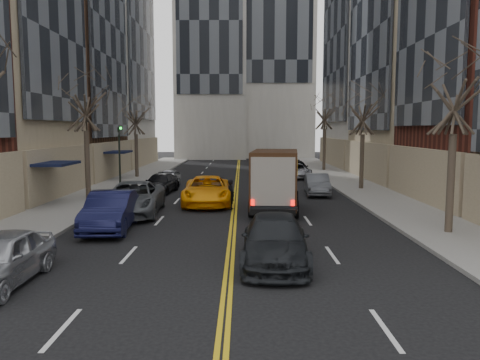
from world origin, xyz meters
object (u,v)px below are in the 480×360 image
object	(u,v)px
pedestrian	(231,194)
observer_sedan	(275,240)
ups_truck	(275,181)
taxi	(207,191)

from	to	relation	value
pedestrian	observer_sedan	bearing A→B (deg)	165.78
ups_truck	taxi	bearing A→B (deg)	152.22
pedestrian	taxi	bearing A→B (deg)	20.15
taxi	pedestrian	size ratio (longest dim) A/B	3.62
ups_truck	pedestrian	distance (m)	2.66
ups_truck	taxi	distance (m)	4.55
taxi	pedestrian	world-z (taller)	taxi
ups_truck	taxi	world-z (taller)	ups_truck
pedestrian	ups_truck	bearing A→B (deg)	-137.40
ups_truck	taxi	xyz separation A→B (m)	(-3.71, 2.50, -0.82)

